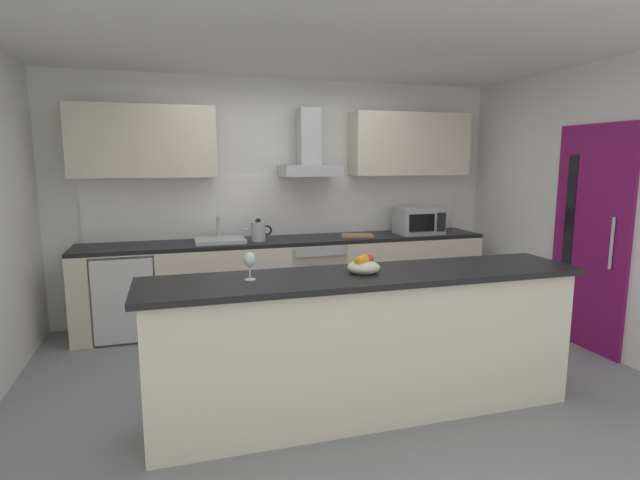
# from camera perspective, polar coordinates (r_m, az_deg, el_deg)

# --- Properties ---
(ground) EXTENTS (5.91, 4.41, 0.02)m
(ground) POSITION_cam_1_polar(r_m,az_deg,el_deg) (4.30, 1.13, -14.74)
(ground) COLOR gray
(ceiling) EXTENTS (5.91, 4.41, 0.02)m
(ceiling) POSITION_cam_1_polar(r_m,az_deg,el_deg) (4.03, 1.26, 21.71)
(ceiling) COLOR white
(wall_back) EXTENTS (5.91, 0.12, 2.60)m
(wall_back) POSITION_cam_1_polar(r_m,az_deg,el_deg) (5.66, -4.27, 4.72)
(wall_back) COLOR white
(wall_back) RESTS_ON ground
(wall_right) EXTENTS (0.12, 4.41, 2.60)m
(wall_right) POSITION_cam_1_polar(r_m,az_deg,el_deg) (5.30, 28.16, 3.37)
(wall_right) COLOR white
(wall_right) RESTS_ON ground
(backsplash_tile) EXTENTS (4.18, 0.02, 0.66)m
(backsplash_tile) POSITION_cam_1_polar(r_m,az_deg,el_deg) (5.59, -4.11, 3.95)
(backsplash_tile) COLOR white
(counter_back) EXTENTS (4.33, 0.60, 0.90)m
(counter_back) POSITION_cam_1_polar(r_m,az_deg,el_deg) (5.42, -3.31, -4.56)
(counter_back) COLOR beige
(counter_back) RESTS_ON ground
(counter_island) EXTENTS (2.97, 0.64, 0.99)m
(counter_island) POSITION_cam_1_polar(r_m,az_deg,el_deg) (3.46, 5.46, -11.72)
(counter_island) COLOR beige
(counter_island) RESTS_ON ground
(upper_cabinets) EXTENTS (4.27, 0.32, 0.70)m
(upper_cabinets) POSITION_cam_1_polar(r_m,az_deg,el_deg) (5.42, -3.82, 10.99)
(upper_cabinets) COLOR beige
(side_door) EXTENTS (0.08, 0.85, 2.05)m
(side_door) POSITION_cam_1_polar(r_m,az_deg,el_deg) (5.17, 28.44, 0.19)
(side_door) COLOR #7A1456
(side_door) RESTS_ON ground
(oven) EXTENTS (0.60, 0.62, 0.80)m
(oven) POSITION_cam_1_polar(r_m,az_deg,el_deg) (5.46, -0.80, -4.36)
(oven) COLOR slate
(oven) RESTS_ON ground
(refrigerator) EXTENTS (0.58, 0.60, 0.85)m
(refrigerator) POSITION_cam_1_polar(r_m,az_deg,el_deg) (5.29, -21.27, -5.81)
(refrigerator) COLOR white
(refrigerator) RESTS_ON ground
(microwave) EXTENTS (0.50, 0.38, 0.30)m
(microwave) POSITION_cam_1_polar(r_m,az_deg,el_deg) (5.78, 11.23, 2.18)
(microwave) COLOR #B7BABC
(microwave) RESTS_ON counter_back
(sink) EXTENTS (0.50, 0.40, 0.26)m
(sink) POSITION_cam_1_polar(r_m,az_deg,el_deg) (5.20, -11.38, 0.06)
(sink) COLOR silver
(sink) RESTS_ON counter_back
(kettle) EXTENTS (0.29, 0.15, 0.24)m
(kettle) POSITION_cam_1_polar(r_m,az_deg,el_deg) (5.19, -7.05, 1.02)
(kettle) COLOR #B7BABC
(kettle) RESTS_ON counter_back
(range_hood) EXTENTS (0.62, 0.45, 0.72)m
(range_hood) POSITION_cam_1_polar(r_m,az_deg,el_deg) (5.43, -1.20, 9.71)
(range_hood) COLOR #B7BABC
(wine_glass) EXTENTS (0.08, 0.08, 0.18)m
(wine_glass) POSITION_cam_1_polar(r_m,az_deg,el_deg) (3.12, -8.04, -2.35)
(wine_glass) COLOR silver
(wine_glass) RESTS_ON counter_island
(fruit_bowl) EXTENTS (0.22, 0.22, 0.13)m
(fruit_bowl) POSITION_cam_1_polar(r_m,az_deg,el_deg) (3.33, 5.06, -2.97)
(fruit_bowl) COLOR beige
(fruit_bowl) RESTS_ON counter_island
(chopping_board) EXTENTS (0.39, 0.31, 0.02)m
(chopping_board) POSITION_cam_1_polar(r_m,az_deg,el_deg) (5.50, 4.28, 0.52)
(chopping_board) COLOR tan
(chopping_board) RESTS_ON counter_back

